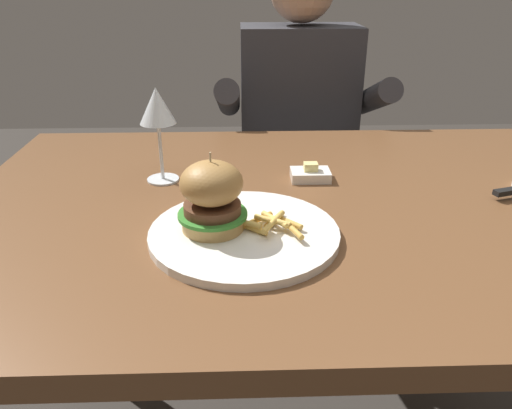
# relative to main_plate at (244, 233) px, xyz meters

# --- Properties ---
(dining_table) EXTENTS (1.26, 0.88, 0.74)m
(dining_table) POSITION_rel_main_plate_xyz_m (0.10, 0.14, -0.10)
(dining_table) COLOR brown
(dining_table) RESTS_ON ground
(main_plate) EXTENTS (0.31, 0.31, 0.01)m
(main_plate) POSITION_rel_main_plate_xyz_m (0.00, 0.00, 0.00)
(main_plate) COLOR white
(main_plate) RESTS_ON dining_table
(burger_sandwich) EXTENTS (0.11, 0.11, 0.13)m
(burger_sandwich) POSITION_rel_main_plate_xyz_m (-0.05, 0.01, 0.06)
(burger_sandwich) COLOR tan
(burger_sandwich) RESTS_ON main_plate
(fries_pile) EXTENTS (0.12, 0.10, 0.02)m
(fries_pile) POSITION_rel_main_plate_xyz_m (0.04, 0.00, 0.02)
(fries_pile) COLOR gold
(fries_pile) RESTS_ON main_plate
(wine_glass) EXTENTS (0.07, 0.07, 0.19)m
(wine_glass) POSITION_rel_main_plate_xyz_m (-0.16, 0.25, 0.14)
(wine_glass) COLOR silver
(wine_glass) RESTS_ON dining_table
(butter_dish) EXTENTS (0.08, 0.06, 0.04)m
(butter_dish) POSITION_rel_main_plate_xyz_m (0.14, 0.24, 0.00)
(butter_dish) COLOR white
(butter_dish) RESTS_ON dining_table
(diner_person) EXTENTS (0.51, 0.36, 1.18)m
(diner_person) POSITION_rel_main_plate_xyz_m (0.18, 0.86, -0.18)
(diner_person) COLOR #282833
(diner_person) RESTS_ON ground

